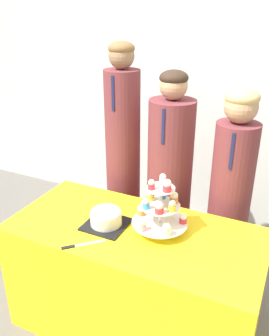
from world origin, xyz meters
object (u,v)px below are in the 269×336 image
cake_knife (76,246)px  cupcake_stand (160,207)px  student_1 (169,187)px  student_2 (229,201)px  round_cake (106,217)px  student_0 (123,165)px

cake_knife → cupcake_stand: bearing=-0.2°
student_1 → student_2: bearing=-0.0°
round_cake → student_2: bearing=47.8°
cupcake_stand → student_0: 0.73m
round_cake → cake_knife: round_cake is taller
student_0 → student_2: (0.77, -0.00, -0.10)m
cake_knife → student_1: 0.87m
cake_knife → student_2: student_2 is taller
student_1 → student_2: (0.41, -0.00, -0.01)m
cupcake_stand → student_1: 0.57m
round_cake → student_0: (-0.21, 0.61, 0.03)m
cake_knife → student_1: (0.19, 0.85, -0.01)m
cupcake_stand → student_2: bearing=63.2°
round_cake → cake_knife: bearing=-100.2°
cake_knife → student_0: (-0.17, 0.85, 0.08)m
round_cake → student_1: (0.14, 0.61, -0.07)m
round_cake → cupcake_stand: (0.29, 0.08, 0.09)m
cupcake_stand → cake_knife: bearing=-136.1°
cupcake_stand → student_2: (0.27, 0.53, -0.16)m
cake_knife → student_2: 1.04m
student_1 → cake_knife: bearing=-102.3°
cupcake_stand → student_0: (-0.50, 0.53, -0.06)m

